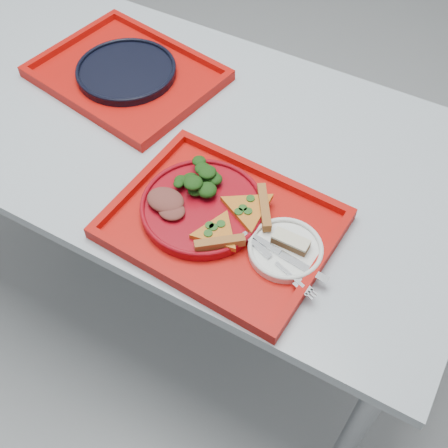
{
  "coord_description": "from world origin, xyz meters",
  "views": [
    {
      "loc": [
        0.66,
        -0.83,
        1.7
      ],
      "look_at": [
        0.31,
        -0.22,
        0.78
      ],
      "focal_mm": 45.0,
      "sensor_mm": 36.0,
      "label": 1
    }
  ],
  "objects_px": {
    "navy_plate": "(126,72)",
    "dessert_bar": "(291,242)",
    "tray_main": "(222,226)",
    "tray_far": "(127,76)",
    "dinner_plate": "(202,208)"
  },
  "relations": [
    {
      "from": "navy_plate",
      "to": "dessert_bar",
      "type": "bearing_deg",
      "value": -25.6
    },
    {
      "from": "tray_main",
      "to": "navy_plate",
      "type": "height_order",
      "value": "navy_plate"
    },
    {
      "from": "navy_plate",
      "to": "tray_main",
      "type": "bearing_deg",
      "value": -33.5
    },
    {
      "from": "tray_far",
      "to": "dinner_plate",
      "type": "xyz_separation_m",
      "value": [
        0.41,
        -0.3,
        0.02
      ]
    },
    {
      "from": "tray_far",
      "to": "dinner_plate",
      "type": "height_order",
      "value": "dinner_plate"
    },
    {
      "from": "tray_main",
      "to": "navy_plate",
      "type": "bearing_deg",
      "value": 149.62
    },
    {
      "from": "dinner_plate",
      "to": "navy_plate",
      "type": "xyz_separation_m",
      "value": [
        -0.41,
        0.3,
        -0.0
      ]
    },
    {
      "from": "tray_far",
      "to": "dessert_bar",
      "type": "relative_size",
      "value": 6.01
    },
    {
      "from": "tray_far",
      "to": "navy_plate",
      "type": "relative_size",
      "value": 1.73
    },
    {
      "from": "dinner_plate",
      "to": "navy_plate",
      "type": "relative_size",
      "value": 1.0
    },
    {
      "from": "tray_main",
      "to": "dinner_plate",
      "type": "bearing_deg",
      "value": 172.82
    },
    {
      "from": "tray_far",
      "to": "navy_plate",
      "type": "bearing_deg",
      "value": -80.28
    },
    {
      "from": "dinner_plate",
      "to": "navy_plate",
      "type": "bearing_deg",
      "value": 144.0
    },
    {
      "from": "navy_plate",
      "to": "tray_far",
      "type": "bearing_deg",
      "value": 90.0
    },
    {
      "from": "dessert_bar",
      "to": "navy_plate",
      "type": "bearing_deg",
      "value": 154.24
    }
  ]
}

